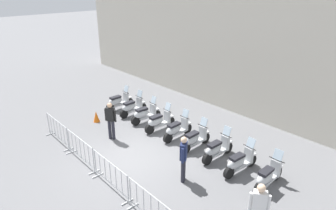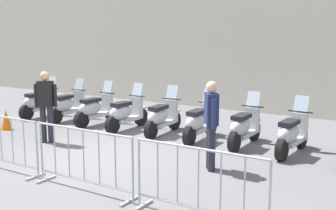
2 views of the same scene
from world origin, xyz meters
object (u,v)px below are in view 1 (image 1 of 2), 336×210
object	(u,v)px
barrier_segment_0	(58,131)
motorcycle_0	(118,102)
motorcycle_3	(159,121)
officer_by_barriers	(111,119)
motorcycle_2	(145,114)
motorcycle_5	(195,139)
barrier_segment_3	(151,210)
motorcycle_4	(177,129)
barrier_segment_2	(111,176)
motorcycle_8	(268,176)
motorcycle_6	(217,149)
traffic_cone	(96,117)
officer_near_row_end	(184,156)
motorcycle_7	(239,162)
officer_mid_plaza	(259,208)
barrier_segment_1	(81,150)
motorcycle_1	(132,107)

from	to	relation	value
barrier_segment_0	motorcycle_0	bearing A→B (deg)	103.88
motorcycle_3	officer_by_barriers	bearing A→B (deg)	-114.73
motorcycle_2	motorcycle_5	size ratio (longest dim) A/B	1.00
barrier_segment_3	motorcycle_4	bearing A→B (deg)	123.89
motorcycle_2	barrier_segment_2	xyz separation A→B (m)	(3.02, -4.28, 0.07)
barrier_segment_3	officer_by_barriers	size ratio (longest dim) A/B	1.19
motorcycle_8	barrier_segment_0	size ratio (longest dim) A/B	0.84
officer_by_barriers	motorcycle_6	bearing A→B (deg)	22.88
motorcycle_0	motorcycle_4	size ratio (longest dim) A/B	1.00
motorcycle_8	officer_by_barriers	world-z (taller)	officer_by_barriers
motorcycle_8	barrier_segment_3	xyz separation A→B (m)	(-1.64, -3.82, 0.07)
motorcycle_2	traffic_cone	xyz separation A→B (m)	(-1.81, -1.63, -0.18)
motorcycle_4	officer_near_row_end	bearing A→B (deg)	-43.76
motorcycle_5	officer_near_row_end	size ratio (longest dim) A/B	1.00
motorcycle_7	barrier_segment_2	xyz separation A→B (m)	(-2.64, -3.76, 0.07)
barrier_segment_0	barrier_segment_3	distance (m)	6.44
motorcycle_3	officer_mid_plaza	world-z (taller)	officer_mid_plaza
motorcycle_4	traffic_cone	size ratio (longest dim) A/B	3.13
motorcycle_8	officer_near_row_end	size ratio (longest dim) A/B	1.00
motorcycle_5	barrier_segment_1	distance (m)	4.57
motorcycle_3	barrier_segment_3	bearing A→B (deg)	-46.95
motorcycle_4	motorcycle_6	distance (m)	2.27
barrier_segment_3	motorcycle_8	bearing A→B (deg)	66.80
motorcycle_5	officer_by_barriers	bearing A→B (deg)	-149.86
motorcycle_3	motorcycle_4	size ratio (longest dim) A/B	1.00
motorcycle_4	motorcycle_8	world-z (taller)	same
barrier_segment_0	officer_by_barriers	xyz separation A→B (m)	(1.46, 1.77, 0.46)
motorcycle_1	motorcycle_0	bearing A→B (deg)	-179.76
officer_near_row_end	motorcycle_3	bearing A→B (deg)	147.54
motorcycle_1	motorcycle_5	distance (m)	4.54
motorcycle_0	motorcycle_2	bearing A→B (deg)	-3.01
motorcycle_1	motorcycle_7	world-z (taller)	same
barrier_segment_2	traffic_cone	xyz separation A→B (m)	(-4.82, 2.65, -0.25)
motorcycle_3	barrier_segment_0	xyz separation A→B (m)	(-2.39, -3.79, 0.07)
motorcycle_0	barrier_segment_1	world-z (taller)	motorcycle_0
motorcycle_0	barrier_segment_2	size ratio (longest dim) A/B	0.84
motorcycle_0	barrier_segment_3	bearing A→B (deg)	-31.61
barrier_segment_1	officer_by_barriers	world-z (taller)	officer_by_barriers
motorcycle_4	motorcycle_6	xyz separation A→B (m)	(2.26, -0.17, 0.00)
barrier_segment_0	barrier_segment_1	world-z (taller)	same
officer_by_barriers	barrier_segment_0	bearing A→B (deg)	-129.53
barrier_segment_1	barrier_segment_2	distance (m)	2.15
barrier_segment_2	motorcycle_6	bearing A→B (deg)	68.94
motorcycle_0	motorcycle_6	distance (m)	6.81
officer_near_row_end	traffic_cone	xyz separation A→B (m)	(-6.28, 0.64, -0.71)
motorcycle_2	motorcycle_4	xyz separation A→B (m)	(2.27, -0.16, 0.00)
motorcycle_5	motorcycle_8	size ratio (longest dim) A/B	1.00
motorcycle_6	motorcycle_8	xyz separation A→B (m)	(2.26, -0.29, 0.00)
barrier_segment_2	barrier_segment_3	distance (m)	2.15
motorcycle_2	barrier_segment_3	bearing A→B (deg)	-40.78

